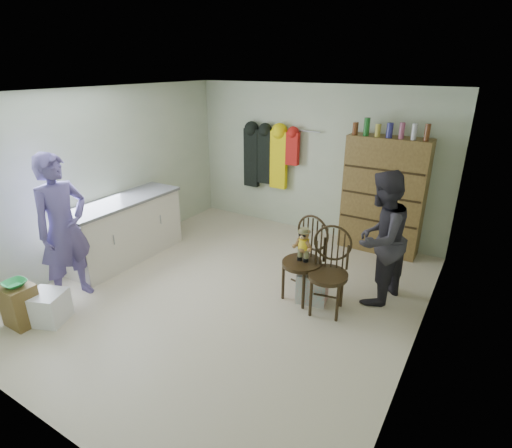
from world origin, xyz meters
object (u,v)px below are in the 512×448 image
Objects in this scene: chair_front at (305,253)px; counter at (125,229)px; dresser at (383,195)px; chair_far at (329,267)px.

counter is at bearing -159.47° from chair_front.
dresser is at bearing 35.69° from counter.
chair_far is at bearing 5.54° from counter.
chair_front is 1.03× the size of chair_far.
chair_front is (2.79, 0.40, 0.15)m from counter.
counter is 3.16m from chair_far.
counter is 0.90× the size of dresser.
counter is at bearing -144.31° from dresser.
dresser is (0.41, 1.90, 0.29)m from chair_front.
chair_far is at bearing -1.80° from chair_front.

